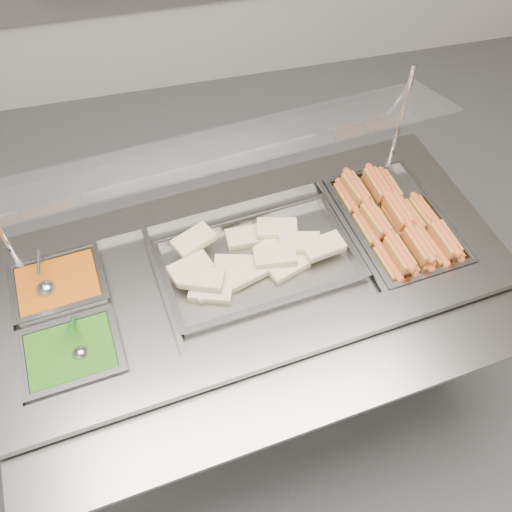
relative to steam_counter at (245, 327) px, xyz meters
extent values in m
plane|color=#505052|center=(-0.11, -0.28, -0.42)|extent=(6.00, 6.00, 0.00)
cube|color=slate|center=(0.00, 0.00, -0.01)|extent=(1.76, 0.89, 0.82)
cube|color=gray|center=(0.04, -0.33, 0.41)|extent=(1.77, 0.32, 0.03)
cube|color=gray|center=(-0.04, 0.33, 0.41)|extent=(1.77, 0.32, 0.03)
cube|color=gray|center=(0.82, 0.09, 0.41)|extent=(0.18, 0.55, 0.03)
cube|color=black|center=(0.00, 0.00, 0.30)|extent=(1.57, 0.70, 0.02)
cube|color=gray|center=(0.40, 0.04, 0.42)|extent=(0.08, 0.53, 0.01)
cube|color=gray|center=(-0.28, -0.03, 0.42)|extent=(0.08, 0.53, 0.01)
cube|color=gray|center=(0.05, -0.48, 0.38)|extent=(1.71, 0.42, 0.02)
cylinder|color=slate|center=(-0.71, -0.45, 0.35)|extent=(0.05, 0.25, 0.02)
cylinder|color=slate|center=(0.79, -0.29, 0.35)|extent=(0.05, 0.25, 0.02)
cylinder|color=silver|center=(0.69, 0.38, 0.63)|extent=(0.02, 0.02, 0.41)
cube|color=silver|center=(-0.02, 0.19, 0.78)|extent=(1.57, 0.44, 0.08)
cube|color=#C34B0A|center=(-0.62, 0.07, 0.39)|extent=(0.28, 0.23, 0.08)
cube|color=#195C0E|center=(-0.59, -0.20, 0.39)|extent=(0.28, 0.23, 0.08)
cube|color=#9B6120|center=(0.49, -0.11, 0.41)|extent=(0.06, 0.15, 0.05)
cylinder|color=#D64526|center=(0.49, -0.11, 0.43)|extent=(0.05, 0.16, 0.03)
cube|color=#9B6120|center=(0.47, 0.05, 0.41)|extent=(0.06, 0.14, 0.05)
cylinder|color=#D64526|center=(0.47, 0.05, 0.43)|extent=(0.04, 0.16, 0.03)
cube|color=#9B6120|center=(0.45, 0.22, 0.41)|extent=(0.06, 0.14, 0.05)
cylinder|color=#D64526|center=(0.45, 0.22, 0.43)|extent=(0.04, 0.16, 0.03)
cube|color=#9B6120|center=(0.54, -0.11, 0.41)|extent=(0.06, 0.14, 0.05)
cylinder|color=#D64526|center=(0.54, -0.11, 0.43)|extent=(0.04, 0.16, 0.03)
cube|color=#9B6120|center=(0.52, 0.06, 0.40)|extent=(0.06, 0.14, 0.05)
cylinder|color=#D64526|center=(0.52, 0.06, 0.43)|extent=(0.04, 0.16, 0.03)
cube|color=#9B6120|center=(0.51, 0.22, 0.40)|extent=(0.06, 0.14, 0.05)
cylinder|color=#D64526|center=(0.51, 0.22, 0.43)|extent=(0.04, 0.16, 0.03)
cube|color=#9B6120|center=(0.60, -0.10, 0.41)|extent=(0.07, 0.15, 0.05)
cylinder|color=#D64526|center=(0.60, -0.10, 0.43)|extent=(0.05, 0.16, 0.03)
cube|color=#9B6120|center=(0.58, 0.06, 0.41)|extent=(0.06, 0.15, 0.05)
cylinder|color=#D64526|center=(0.58, 0.06, 0.43)|extent=(0.05, 0.16, 0.03)
cube|color=#9B6120|center=(0.57, 0.23, 0.40)|extent=(0.06, 0.15, 0.05)
cylinder|color=#D64526|center=(0.57, 0.23, 0.43)|extent=(0.05, 0.16, 0.03)
cube|color=#9B6120|center=(0.66, -0.09, 0.41)|extent=(0.07, 0.15, 0.05)
cylinder|color=#D64526|center=(0.66, -0.09, 0.43)|extent=(0.05, 0.16, 0.03)
cube|color=#9B6120|center=(0.64, 0.07, 0.41)|extent=(0.06, 0.15, 0.05)
cylinder|color=#D64526|center=(0.64, 0.07, 0.43)|extent=(0.05, 0.16, 0.03)
cube|color=#9B6120|center=(0.62, 0.23, 0.41)|extent=(0.06, 0.14, 0.05)
cylinder|color=#D64526|center=(0.62, 0.23, 0.43)|extent=(0.04, 0.16, 0.03)
cube|color=#9B6120|center=(0.72, -0.09, 0.41)|extent=(0.06, 0.15, 0.05)
cylinder|color=#D64526|center=(0.72, -0.09, 0.43)|extent=(0.05, 0.16, 0.03)
cube|color=#9B6120|center=(0.70, 0.08, 0.41)|extent=(0.07, 0.15, 0.05)
cylinder|color=#D64526|center=(0.70, 0.08, 0.43)|extent=(0.05, 0.16, 0.03)
cube|color=#9B6120|center=(0.52, -0.11, 0.46)|extent=(0.06, 0.15, 0.05)
cylinder|color=#D64526|center=(0.52, -0.11, 0.48)|extent=(0.05, 0.16, 0.03)
cube|color=#9B6120|center=(0.49, 0.05, 0.46)|extent=(0.07, 0.15, 0.05)
cylinder|color=#D64526|center=(0.49, 0.05, 0.48)|extent=(0.05, 0.16, 0.03)
cube|color=#9B6120|center=(0.48, 0.21, 0.46)|extent=(0.07, 0.15, 0.05)
cylinder|color=#D64526|center=(0.48, 0.21, 0.48)|extent=(0.05, 0.16, 0.03)
cube|color=#9B6120|center=(0.60, -0.09, 0.46)|extent=(0.06, 0.15, 0.05)
cylinder|color=#D64526|center=(0.60, -0.09, 0.48)|extent=(0.04, 0.16, 0.03)
cube|color=#9B6120|center=(0.58, 0.07, 0.46)|extent=(0.06, 0.14, 0.05)
cylinder|color=#D64526|center=(0.58, 0.07, 0.48)|extent=(0.04, 0.16, 0.03)
cube|color=#9B6120|center=(0.56, 0.22, 0.46)|extent=(0.06, 0.14, 0.05)
cylinder|color=#D64526|center=(0.56, 0.22, 0.48)|extent=(0.04, 0.16, 0.03)
cube|color=#9B6120|center=(0.69, -0.09, 0.46)|extent=(0.06, 0.14, 0.05)
cylinder|color=#D64526|center=(0.69, -0.09, 0.48)|extent=(0.04, 0.16, 0.03)
cube|color=beige|center=(-0.13, -0.08, 0.41)|extent=(0.16, 0.12, 0.03)
cube|color=beige|center=(-0.03, 0.00, 0.42)|extent=(0.16, 0.11, 0.03)
cube|color=beige|center=(0.04, 0.12, 0.41)|extent=(0.14, 0.08, 0.03)
cube|color=beige|center=(0.15, -0.04, 0.41)|extent=(0.16, 0.12, 0.03)
cube|color=beige|center=(0.12, 0.05, 0.42)|extent=(0.16, 0.14, 0.03)
cube|color=beige|center=(0.01, -0.04, 0.42)|extent=(0.16, 0.12, 0.03)
cube|color=beige|center=(-0.11, -0.07, 0.41)|extent=(0.15, 0.10, 0.03)
cube|color=beige|center=(0.13, 0.00, 0.42)|extent=(0.16, 0.14, 0.03)
cube|color=beige|center=(0.11, -0.01, 0.45)|extent=(0.15, 0.09, 0.03)
cube|color=beige|center=(0.21, 0.02, 0.45)|extent=(0.16, 0.11, 0.03)
cube|color=beige|center=(0.28, -0.01, 0.44)|extent=(0.15, 0.10, 0.03)
cube|color=beige|center=(-0.18, 0.00, 0.45)|extent=(0.16, 0.12, 0.03)
cube|color=beige|center=(-0.15, -0.05, 0.45)|extent=(0.16, 0.12, 0.03)
cube|color=beige|center=(0.15, 0.11, 0.44)|extent=(0.16, 0.11, 0.03)
cube|color=beige|center=(-0.15, 0.10, 0.47)|extent=(0.16, 0.13, 0.03)
sphere|color=#B7B6BC|center=(-0.65, 0.05, 0.43)|extent=(0.07, 0.07, 0.07)
cylinder|color=#B7B6BC|center=(-0.66, 0.12, 0.48)|extent=(0.03, 0.16, 0.07)
sphere|color=#B7B6BC|center=(-0.56, -0.22, 0.42)|extent=(0.05, 0.05, 0.05)
cylinder|color=#167C1C|center=(-0.57, -0.14, 0.48)|extent=(0.03, 0.12, 0.11)
camera|label=1|loc=(-0.23, -1.14, 1.98)|focal=40.00mm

